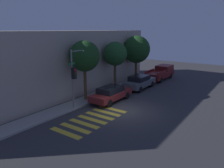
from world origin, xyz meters
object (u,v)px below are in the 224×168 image
(sedan_middle, at_px, (139,82))
(tree_far_end, at_px, (136,50))
(pickup_truck, at_px, (161,73))
(tree_midblock, at_px, (115,54))
(tree_near_corner, at_px, (84,56))
(sedan_near_corner, at_px, (111,94))
(traffic_light_pole, at_px, (76,69))

(sedan_middle, relative_size, tree_far_end, 0.80)
(pickup_truck, relative_size, tree_midblock, 1.04)
(tree_midblock, bearing_deg, tree_far_end, 0.00)
(tree_near_corner, relative_size, tree_far_end, 0.96)
(sedan_near_corner, bearing_deg, traffic_light_pole, 157.72)
(traffic_light_pole, bearing_deg, tree_near_corner, 21.75)
(sedan_middle, xyz_separation_m, pickup_truck, (5.94, 0.00, 0.09))
(sedan_near_corner, bearing_deg, tree_midblock, 29.36)
(tree_midblock, bearing_deg, tree_near_corner, 180.00)
(traffic_light_pole, distance_m, tree_midblock, 6.75)
(sedan_middle, xyz_separation_m, tree_far_end, (2.78, 2.02, 3.24))
(pickup_truck, distance_m, tree_near_corner, 13.15)
(sedan_near_corner, distance_m, tree_far_end, 9.09)
(pickup_truck, relative_size, tree_far_end, 0.94)
(traffic_light_pole, distance_m, pickup_truck, 14.74)
(sedan_near_corner, relative_size, sedan_middle, 0.99)
(sedan_middle, relative_size, pickup_truck, 0.85)
(tree_near_corner, xyz_separation_m, tree_midblock, (4.79, -0.00, -0.21))
(traffic_light_pole, height_order, pickup_truck, traffic_light_pole)
(traffic_light_pole, xyz_separation_m, tree_near_corner, (1.89, 0.75, 0.81))
(sedan_near_corner, height_order, tree_near_corner, tree_near_corner)
(tree_midblock, bearing_deg, sedan_middle, -47.35)
(tree_near_corner, relative_size, tree_midblock, 1.06)
(tree_midblock, bearing_deg, sedan_near_corner, -150.64)
(sedan_middle, height_order, tree_near_corner, tree_near_corner)
(sedan_near_corner, relative_size, tree_midblock, 0.87)
(sedan_near_corner, xyz_separation_m, tree_far_end, (8.23, 2.02, 3.28))
(pickup_truck, xyz_separation_m, tree_near_corner, (-12.59, 2.02, 3.23))
(traffic_light_pole, distance_m, tree_far_end, 11.37)
(sedan_middle, height_order, pickup_truck, pickup_truck)
(sedan_near_corner, xyz_separation_m, sedan_middle, (5.45, 0.00, 0.04))
(pickup_truck, bearing_deg, tree_far_end, 147.39)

